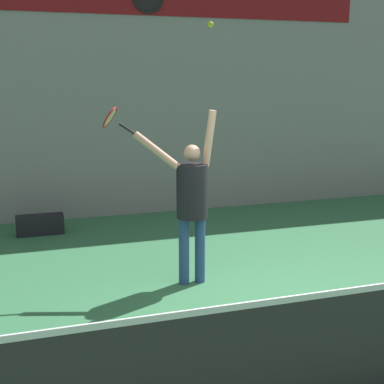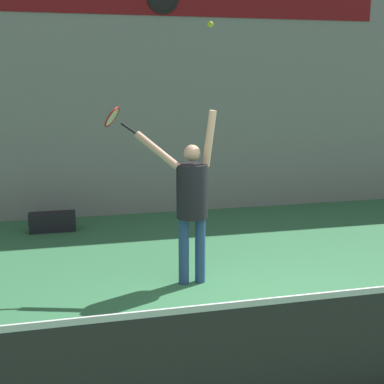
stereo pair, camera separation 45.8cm
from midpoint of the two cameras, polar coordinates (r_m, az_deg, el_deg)
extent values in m
plane|color=#387A4C|center=(5.89, 9.47, -13.70)|extent=(18.00, 18.00, 0.00)
cube|color=gray|center=(10.20, -3.79, 11.77)|extent=(18.00, 0.10, 5.00)
cylinder|color=#2D4C7F|center=(6.71, -2.83, -6.35)|extent=(0.13, 0.13, 0.85)
cylinder|color=#2D4C7F|center=(6.76, -1.09, -6.18)|extent=(0.13, 0.13, 0.85)
cylinder|color=black|center=(6.54, -2.01, 0.08)|extent=(0.38, 0.38, 0.67)
sphere|color=#D8A884|center=(6.46, -2.04, 4.17)|extent=(0.20, 0.20, 0.20)
cylinder|color=#D8A884|center=(6.47, -0.20, 5.72)|extent=(0.20, 0.18, 0.69)
cylinder|color=#D8A884|center=(6.53, -5.80, 4.40)|extent=(0.54, 0.46, 0.45)
cylinder|color=black|center=(6.66, -8.88, 6.64)|extent=(0.21, 0.12, 0.15)
torus|color=red|center=(6.72, -10.71, 7.82)|extent=(0.30, 0.35, 0.27)
cylinder|color=beige|center=(6.72, -10.71, 7.82)|extent=(0.24, 0.30, 0.22)
sphere|color=#CCDB2D|center=(6.38, -0.15, 17.45)|extent=(0.07, 0.07, 0.07)
cylinder|color=#262628|center=(9.64, -15.73, -3.11)|extent=(0.09, 0.09, 0.20)
cylinder|color=black|center=(9.61, -15.78, -2.40)|extent=(0.05, 0.05, 0.04)
cube|color=black|center=(9.30, -17.28, -3.36)|extent=(0.77, 0.28, 0.32)
camera|label=1|loc=(0.23, -92.01, -0.43)|focal=50.00mm
camera|label=2|loc=(0.23, 87.99, 0.43)|focal=50.00mm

